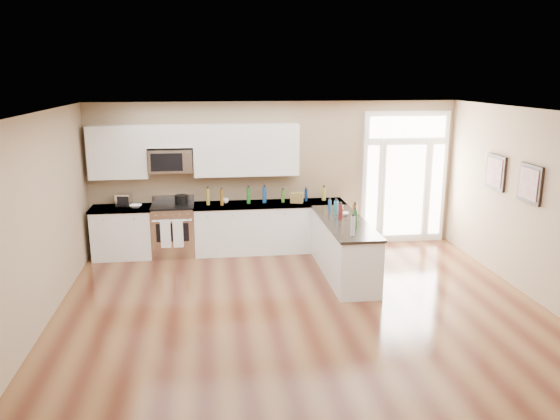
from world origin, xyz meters
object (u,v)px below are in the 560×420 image
peninsula_cabinet (344,250)px  stockpot (181,199)px  kitchen_range (174,230)px  toaster_oven (124,200)px

peninsula_cabinet → stockpot: bearing=150.5°
kitchen_range → toaster_oven: size_ratio=4.04×
peninsula_cabinet → kitchen_range: (-2.88, 1.45, 0.04)m
peninsula_cabinet → toaster_oven: bearing=157.6°
peninsula_cabinet → stockpot: size_ratio=9.81×
kitchen_range → stockpot: bearing=28.6°
peninsula_cabinet → toaster_oven: toaster_oven is taller
peninsula_cabinet → toaster_oven: (-3.75, 1.54, 0.62)m
peninsula_cabinet → toaster_oven: size_ratio=8.69×
peninsula_cabinet → stockpot: 3.18m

